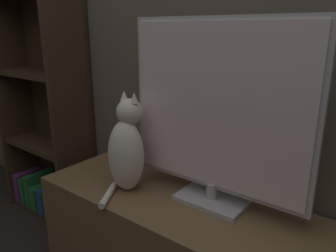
{
  "coord_description": "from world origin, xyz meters",
  "views": [
    {
      "loc": [
        0.6,
        -0.06,
        1.21
      ],
      "look_at": [
        -0.18,
        0.95,
        0.83
      ],
      "focal_mm": 35.0,
      "sensor_mm": 36.0,
      "label": 1
    }
  ],
  "objects": [
    {
      "name": "cat",
      "position": [
        -0.36,
        0.89,
        0.7
      ],
      "size": [
        0.17,
        0.29,
        0.44
      ],
      "rotation": [
        0.0,
        0.0,
        -0.06
      ],
      "color": "silver",
      "rests_on": "tv_stand"
    },
    {
      "name": "tv",
      "position": [
        0.0,
        1.01,
        0.9
      ],
      "size": [
        0.77,
        0.17,
        0.74
      ],
      "color": "#B7B7BC",
      "rests_on": "tv_stand"
    },
    {
      "name": "wall_back",
      "position": [
        0.0,
        1.22,
        1.3
      ],
      "size": [
        4.8,
        0.05,
        2.6
      ],
      "color": "#60564C",
      "rests_on": "ground_plane"
    },
    {
      "name": "bookshelf",
      "position": [
        -1.28,
        1.09,
        0.63
      ],
      "size": [
        0.65,
        0.28,
        1.42
      ],
      "color": "#3D2D1E",
      "rests_on": "ground_plane"
    }
  ]
}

